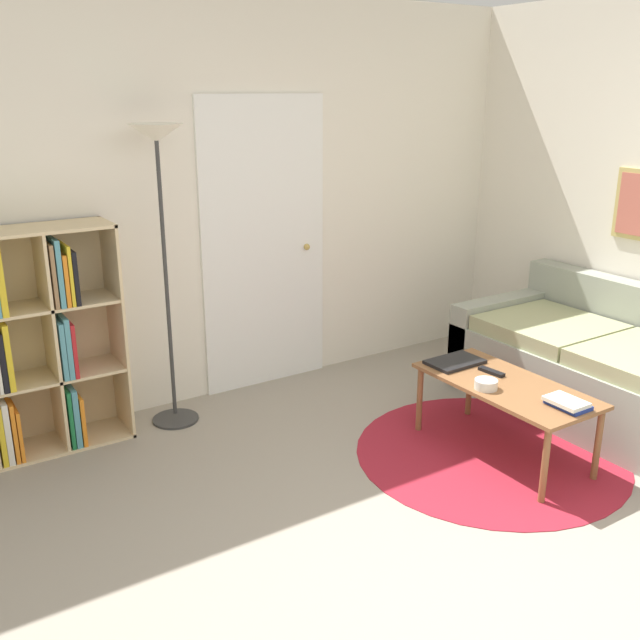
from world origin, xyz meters
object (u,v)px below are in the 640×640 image
coffee_table (505,391)px  bookshelf (5,348)px  floor_lamp (159,180)px  bowl (486,384)px  laptop (455,362)px  couch (609,371)px

coffee_table → bookshelf: bearing=147.3°
floor_lamp → bowl: 2.17m
bowl → coffee_table: bearing=-1.8°
floor_lamp → laptop: (1.39, -1.05, -1.07)m
laptop → bowl: (-0.12, -0.37, 0.02)m
bookshelf → floor_lamp: size_ratio=0.71×
coffee_table → laptop: bearing=94.8°
bookshelf → laptop: (2.31, -1.12, -0.20)m
coffee_table → bowl: (-0.15, 0.00, 0.07)m
floor_lamp → couch: floor_lamp is taller
couch → coffee_table: couch is taller
couch → bookshelf: bearing=155.8°
coffee_table → bowl: bowl is taller
couch → bowl: bearing=-179.3°
floor_lamp → coffee_table: (1.42, -1.42, -1.12)m
bookshelf → floor_lamp: 1.27m
floor_lamp → couch: 3.03m
couch → coffee_table: size_ratio=1.77×
bookshelf → bowl: bookshelf is taller
coffee_table → laptop: 0.38m
floor_lamp → bowl: bearing=-48.3°
couch → laptop: size_ratio=5.56×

